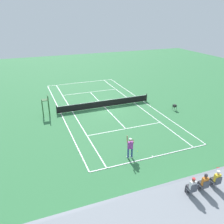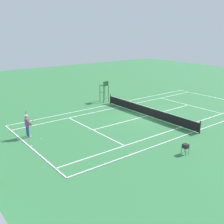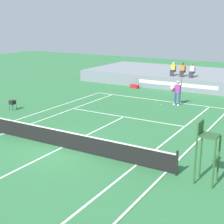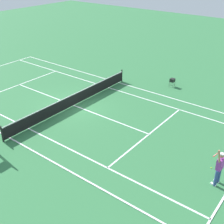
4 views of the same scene
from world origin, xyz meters
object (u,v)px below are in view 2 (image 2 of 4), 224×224
(tennis_player, at_px, (27,125))
(tennis_ball, at_px, (41,139))
(ball_hopper, at_px, (186,146))
(umpire_chair, at_px, (104,88))

(tennis_player, bearing_deg, tennis_ball, -149.06)
(tennis_player, xyz_separation_m, ball_hopper, (-9.43, -7.26, -0.42))
(tennis_ball, distance_m, umpire_chair, 12.44)
(ball_hopper, bearing_deg, tennis_ball, 38.34)
(tennis_ball, height_order, umpire_chair, umpire_chair)
(umpire_chair, bearing_deg, tennis_player, 114.91)
(tennis_player, height_order, tennis_ball, tennis_player)
(umpire_chair, xyz_separation_m, ball_hopper, (-14.66, 3.99, -0.98))
(tennis_player, relative_size, umpire_chair, 0.85)
(tennis_ball, relative_size, ball_hopper, 0.10)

